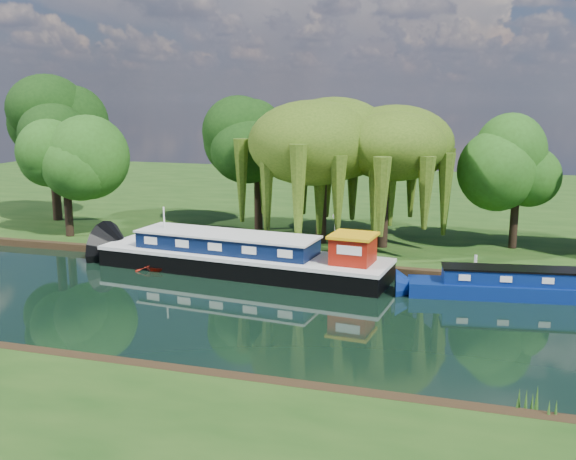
% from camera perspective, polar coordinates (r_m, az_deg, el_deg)
% --- Properties ---
extents(ground, '(120.00, 120.00, 0.00)m').
position_cam_1_polar(ground, '(30.91, -1.01, -7.27)').
color(ground, black).
extents(far_bank, '(120.00, 52.00, 0.45)m').
position_cam_1_polar(far_bank, '(63.25, 8.38, 2.60)').
color(far_bank, '#183C10').
rests_on(far_bank, ground).
extents(dutch_barge, '(17.81, 5.67, 3.69)m').
position_cam_1_polar(dutch_barge, '(37.53, -3.96, -2.42)').
color(dutch_barge, black).
rests_on(dutch_barge, ground).
extents(narrowboat, '(11.66, 3.59, 1.68)m').
position_cam_1_polar(narrowboat, '(34.95, 20.17, -4.73)').
color(narrowboat, navy).
rests_on(narrowboat, ground).
extents(red_dinghy, '(3.02, 2.39, 0.56)m').
position_cam_1_polar(red_dinghy, '(38.97, -11.49, -3.49)').
color(red_dinghy, maroon).
rests_on(red_dinghy, ground).
extents(willow_left, '(7.62, 7.62, 9.14)m').
position_cam_1_polar(willow_left, '(42.39, 3.04, 7.66)').
color(willow_left, black).
rests_on(willow_left, far_bank).
extents(willow_right, '(6.79, 6.79, 8.27)m').
position_cam_1_polar(willow_right, '(41.64, 8.59, 6.65)').
color(willow_right, black).
rests_on(willow_right, far_bank).
extents(tree_far_left, '(5.05, 5.05, 8.14)m').
position_cam_1_polar(tree_far_left, '(47.20, -19.23, 6.14)').
color(tree_far_left, black).
rests_on(tree_far_left, far_bank).
extents(tree_far_back, '(6.09, 6.09, 10.24)m').
position_cam_1_polar(tree_far_back, '(53.90, -20.28, 8.33)').
color(tree_far_back, black).
rests_on(tree_far_back, far_bank).
extents(tree_far_mid, '(5.44, 5.44, 8.90)m').
position_cam_1_polar(tree_far_mid, '(47.04, -2.70, 7.44)').
color(tree_far_mid, black).
rests_on(tree_far_mid, far_bank).
extents(tree_far_right, '(4.53, 4.53, 7.42)m').
position_cam_1_polar(tree_far_right, '(43.49, 19.74, 5.08)').
color(tree_far_right, black).
rests_on(tree_far_right, far_bank).
extents(lamppost, '(0.36, 0.36, 2.56)m').
position_cam_1_polar(lamppost, '(39.99, 4.23, 0.66)').
color(lamppost, silver).
rests_on(lamppost, far_bank).
extents(mooring_posts, '(19.16, 0.16, 1.00)m').
position_cam_1_polar(mooring_posts, '(38.53, 2.06, -1.98)').
color(mooring_posts, silver).
rests_on(mooring_posts, far_bank).
extents(reeds_near, '(33.70, 1.50, 1.10)m').
position_cam_1_polar(reeds_near, '(22.47, 10.21, -13.47)').
color(reeds_near, '#205216').
rests_on(reeds_near, ground).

